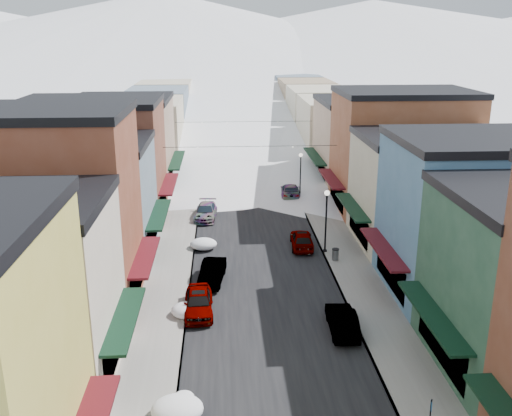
{
  "coord_description": "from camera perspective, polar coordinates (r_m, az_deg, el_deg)",
  "views": [
    {
      "loc": [
        -2.68,
        -12.82,
        16.76
      ],
      "look_at": [
        0.0,
        31.54,
        2.77
      ],
      "focal_mm": 40.0,
      "sensor_mm": 36.0,
      "label": 1
    }
  ],
  "objects": [
    {
      "name": "snow_pile_near",
      "position": [
        27.37,
        -7.82,
        -19.22
      ],
      "size": [
        2.36,
        2.65,
        1.0
      ],
      "color": "white",
      "rests_on": "ground"
    },
    {
      "name": "streetlamp_far",
      "position": [
        57.92,
        4.47,
        3.8
      ],
      "size": [
        0.39,
        0.39,
        4.72
      ],
      "color": "black",
      "rests_on": "sidewalk_right"
    },
    {
      "name": "streetlamp_near",
      "position": [
        43.96,
        7.04,
        -0.53
      ],
      "size": [
        0.41,
        0.41,
        4.95
      ],
      "color": "black",
      "rests_on": "sidewalk_right"
    },
    {
      "name": "snow_pile_far",
      "position": [
        45.62,
        -5.25,
        -3.58
      ],
      "size": [
        2.13,
        2.51,
        0.9
      ],
      "color": "white",
      "rests_on": "ground"
    },
    {
      "name": "mountain_ridge",
      "position": [
        290.49,
        -7.08,
        16.87
      ],
      "size": [
        670.0,
        340.0,
        34.0
      ],
      "color": "silver",
      "rests_on": "ground"
    },
    {
      "name": "curb_right",
      "position": [
        75.1,
        2.54,
        4.62
      ],
      "size": [
        0.1,
        160.0,
        0.15
      ],
      "primitive_type": "cube",
      "color": "slate",
      "rests_on": "ground"
    },
    {
      "name": "bldg_r_tan",
      "position": [
        64.94,
        10.82,
        6.51
      ],
      "size": [
        11.3,
        11.2,
        9.5
      ],
      "color": "tan",
      "rests_on": "ground"
    },
    {
      "name": "car_dark_hatch",
      "position": [
        39.75,
        -4.41,
        -6.42
      ],
      "size": [
        2.04,
        4.39,
        1.39
      ],
      "primitive_type": "imported",
      "rotation": [
        0.0,
        0.0,
        -0.14
      ],
      "color": "black",
      "rests_on": "ground"
    },
    {
      "name": "road",
      "position": [
        74.77,
        -1.32,
        4.52
      ],
      "size": [
        10.0,
        160.0,
        0.01
      ],
      "primitive_type": "cube",
      "color": "black",
      "rests_on": "ground"
    },
    {
      "name": "bldg_r_cream",
      "position": [
        47.45,
        16.86,
        1.74
      ],
      "size": [
        12.3,
        9.2,
        9.0
      ],
      "color": "#BFBA9A",
      "rests_on": "ground"
    },
    {
      "name": "distant_blocks",
      "position": [
        96.7,
        -1.87,
        9.88
      ],
      "size": [
        34.0,
        55.0,
        8.0
      ],
      "color": "gray",
      "rests_on": "ground"
    },
    {
      "name": "car_lane_white",
      "position": [
        88.56,
        -0.56,
        7.09
      ],
      "size": [
        2.84,
        5.86,
        1.61
      ],
      "primitive_type": "imported",
      "rotation": [
        0.0,
        0.0,
        3.11
      ],
      "color": "silver",
      "rests_on": "ground"
    },
    {
      "name": "car_silver_wagon",
      "position": [
        52.74,
        -5.05,
        -0.36
      ],
      "size": [
        2.22,
        4.78,
        1.35
      ],
      "primitive_type": "imported",
      "rotation": [
        0.0,
        0.0,
        -0.07
      ],
      "color": "#9DA1A5",
      "rests_on": "ground"
    },
    {
      "name": "bldg_l_brick_far",
      "position": [
        53.31,
        -15.9,
        4.61
      ],
      "size": [
        13.3,
        9.2,
        11.0
      ],
      "color": "brown",
      "rests_on": "ground"
    },
    {
      "name": "car_green_sedan",
      "position": [
        33.89,
        8.62,
        -11.04
      ],
      "size": [
        1.64,
        4.28,
        1.39
      ],
      "primitive_type": "imported",
      "rotation": [
        0.0,
        0.0,
        3.1
      ],
      "color": "black",
      "rests_on": "ground"
    },
    {
      "name": "sidewalk_left",
      "position": [
        74.81,
        -6.39,
        4.48
      ],
      "size": [
        3.2,
        160.0,
        0.15
      ],
      "primitive_type": "cube",
      "color": "gray",
      "rests_on": "ground"
    },
    {
      "name": "bldg_r_brick_far",
      "position": [
        55.6,
        14.35,
        5.51
      ],
      "size": [
        13.3,
        9.2,
        11.5
      ],
      "color": "brown",
      "rests_on": "ground"
    },
    {
      "name": "bldg_l_grayblue",
      "position": [
        44.82,
        -16.88,
        0.84
      ],
      "size": [
        11.3,
        9.2,
        9.0
      ],
      "color": "slate",
      "rests_on": "ground"
    },
    {
      "name": "trash_can",
      "position": [
        43.29,
        7.94,
        -4.61
      ],
      "size": [
        0.53,
        0.53,
        0.91
      ],
      "color": "#585A5D",
      "rests_on": "sidewalk_right"
    },
    {
      "name": "snow_pile_mid",
      "position": [
        35.5,
        -6.72,
        -10.05
      ],
      "size": [
        2.1,
        2.49,
        0.89
      ],
      "color": "white",
      "rests_on": "ground"
    },
    {
      "name": "car_gray_suv",
      "position": [
        45.72,
        4.61,
        -3.12
      ],
      "size": [
        1.93,
        4.33,
        1.45
      ],
      "primitive_type": "imported",
      "rotation": [
        0.0,
        0.0,
        3.09
      ],
      "color": "gray",
      "rests_on": "ground"
    },
    {
      "name": "bldg_l_tan",
      "position": [
        62.83,
        -13.11,
        6.24
      ],
      "size": [
        11.3,
        11.2,
        10.0
      ],
      "color": "#987A64",
      "rests_on": "ground"
    },
    {
      "name": "bldg_r_blue",
      "position": [
        39.09,
        20.68,
        -0.81
      ],
      "size": [
        11.3,
        9.2,
        10.5
      ],
      "color": "teal",
      "rests_on": "ground"
    },
    {
      "name": "bldg_l_cream",
      "position": [
        29.92,
        -23.91,
        -7.78
      ],
      "size": [
        11.3,
        8.2,
        9.5
      ],
      "color": "beige",
      "rests_on": "ground"
    },
    {
      "name": "car_silver_sedan",
      "position": [
        35.63,
        -5.77,
        -9.35
      ],
      "size": [
        1.9,
        4.4,
        1.48
      ],
      "primitive_type": "imported",
      "rotation": [
        0.0,
        0.0,
        0.03
      ],
      "color": "gray",
      "rests_on": "ground"
    },
    {
      "name": "bldg_l_brick_near",
      "position": [
        36.63,
        -20.79,
        -0.37
      ],
      "size": [
        12.3,
        8.2,
        12.5
      ],
      "color": "brown",
      "rests_on": "ground"
    },
    {
      "name": "overhead_cables",
      "position": [
        61.29,
        -0.91,
        7.55
      ],
      "size": [
        16.4,
        15.04,
        0.04
      ],
      "color": "black",
      "rests_on": "ground"
    },
    {
      "name": "sidewalk_right",
      "position": [
        75.28,
        3.72,
        4.63
      ],
      "size": [
        3.2,
        160.0,
        0.15
      ],
      "primitive_type": "cube",
      "color": "gray",
      "rests_on": "ground"
    },
    {
      "name": "curb_left",
      "position": [
        74.74,
        -5.2,
        4.5
      ],
      "size": [
        0.1,
        160.0,
        0.15
      ],
      "primitive_type": "cube",
      "color": "slate",
      "rests_on": "ground"
    },
    {
      "name": "car_lane_silver",
      "position": [
        70.24,
        -2.99,
        4.36
      ],
      "size": [
        2.37,
        5.14,
        1.71
      ],
      "primitive_type": "imported",
      "rotation": [
        0.0,
        0.0,
        -0.07
      ],
      "color": "#979B9F",
      "rests_on": "ground"
    },
    {
      "name": "car_black_sedan",
      "position": [
        59.34,
        3.43,
        1.74
      ],
      "size": [
        2.28,
        4.96,
        1.41
      ],
      "primitive_type": "imported",
      "rotation": [
        0.0,
        0.0,
        3.08
      ],
      "color": "black",
      "rests_on": "ground"
    }
  ]
}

